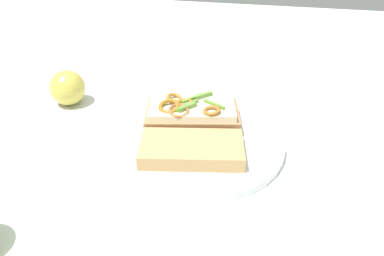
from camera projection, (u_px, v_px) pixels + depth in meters
The scene contains 5 objects.
ground_plane at pixel (192, 145), 0.68m from camera, with size 2.00×2.00×0.00m, color white.
plate at pixel (192, 142), 0.68m from camera, with size 0.31×0.31×0.01m, color white.
sandwich at pixel (192, 114), 0.71m from camera, with size 0.13×0.18×0.05m.
bread_slice_side at pixel (192, 149), 0.63m from camera, with size 0.16×0.09×0.02m, color tan.
apple_2 at pixel (68, 88), 0.79m from camera, with size 0.07×0.07×0.07m, color gold.
Camera 1 is at (0.56, 0.12, 0.37)m, focal length 37.25 mm.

